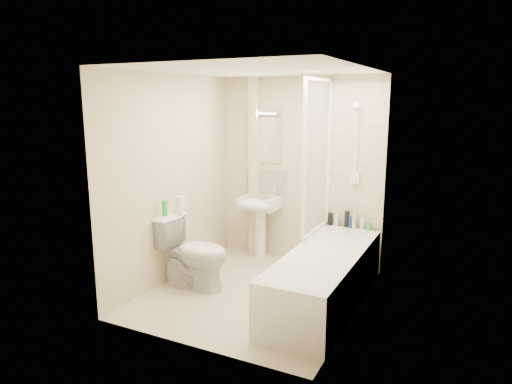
% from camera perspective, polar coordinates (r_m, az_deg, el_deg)
% --- Properties ---
extents(floor, '(2.50, 2.50, 0.00)m').
position_cam_1_polar(floor, '(5.19, 0.04, -12.49)').
color(floor, beige).
rests_on(floor, ground).
extents(wall_back, '(2.20, 0.02, 2.40)m').
position_cam_1_polar(wall_back, '(5.95, 5.40, 2.67)').
color(wall_back, beige).
rests_on(wall_back, ground).
extents(wall_left, '(0.02, 2.50, 2.40)m').
position_cam_1_polar(wall_left, '(5.40, -10.48, 1.61)').
color(wall_left, beige).
rests_on(wall_left, ground).
extents(wall_right, '(0.02, 2.50, 2.40)m').
position_cam_1_polar(wall_right, '(4.46, 12.82, -0.55)').
color(wall_right, beige).
rests_on(wall_right, ground).
extents(ceiling, '(2.20, 2.50, 0.02)m').
position_cam_1_polar(ceiling, '(4.75, 0.05, 15.02)').
color(ceiling, white).
rests_on(ceiling, wall_back).
extents(tile_back, '(0.70, 0.01, 1.75)m').
position_cam_1_polar(tile_back, '(5.69, 12.48, 4.33)').
color(tile_back, beige).
rests_on(tile_back, wall_back).
extents(tile_right, '(0.01, 2.10, 1.75)m').
position_cam_1_polar(tile_right, '(4.51, 13.10, 2.49)').
color(tile_right, beige).
rests_on(tile_right, wall_right).
extents(pipe_boxing, '(0.12, 0.12, 2.40)m').
position_cam_1_polar(pipe_boxing, '(6.15, -0.21, 3.00)').
color(pipe_boxing, beige).
rests_on(pipe_boxing, ground).
extents(splashback, '(0.60, 0.02, 0.30)m').
position_cam_1_polar(splashback, '(6.16, 1.23, 1.40)').
color(splashback, beige).
rests_on(splashback, wall_back).
extents(mirror, '(0.46, 0.01, 0.60)m').
position_cam_1_polar(mirror, '(6.08, 1.24, 6.51)').
color(mirror, white).
rests_on(mirror, wall_back).
extents(strip_light, '(0.42, 0.07, 0.07)m').
position_cam_1_polar(strip_light, '(6.04, 1.17, 9.99)').
color(strip_light, silver).
rests_on(strip_light, wall_back).
extents(bathtub, '(0.70, 2.10, 0.55)m').
position_cam_1_polar(bathtub, '(4.90, 8.58, -10.44)').
color(bathtub, white).
rests_on(bathtub, ground).
extents(shower_screen, '(0.04, 0.92, 1.80)m').
position_cam_1_polar(shower_screen, '(5.36, 7.70, 4.35)').
color(shower_screen, white).
rests_on(shower_screen, bathtub).
extents(shower_fixture, '(0.10, 0.16, 0.99)m').
position_cam_1_polar(shower_fixture, '(5.63, 12.41, 5.50)').
color(shower_fixture, white).
rests_on(shower_fixture, wall_back).
extents(pedestal_sink, '(0.50, 0.47, 0.96)m').
position_cam_1_polar(pedestal_sink, '(6.03, 0.30, -2.28)').
color(pedestal_sink, white).
rests_on(pedestal_sink, ground).
extents(bottle_black_a, '(0.06, 0.06, 0.16)m').
position_cam_1_polar(bottle_black_a, '(5.84, 9.27, -3.34)').
color(bottle_black_a, black).
rests_on(bottle_black_a, bathtub).
extents(bottle_white_a, '(0.06, 0.06, 0.14)m').
position_cam_1_polar(bottle_white_a, '(5.82, 10.01, -3.49)').
color(bottle_white_a, silver).
rests_on(bottle_white_a, bathtub).
extents(bottle_black_b, '(0.06, 0.06, 0.21)m').
position_cam_1_polar(bottle_black_b, '(5.78, 11.29, -3.32)').
color(bottle_black_b, black).
rests_on(bottle_black_b, bathtub).
extents(bottle_blue, '(0.06, 0.06, 0.13)m').
position_cam_1_polar(bottle_blue, '(5.77, 11.74, -3.72)').
color(bottle_blue, navy).
rests_on(bottle_blue, bathtub).
extents(bottle_cream, '(0.05, 0.05, 0.19)m').
position_cam_1_polar(bottle_cream, '(5.76, 12.15, -3.50)').
color(bottle_cream, beige).
rests_on(bottle_cream, bathtub).
extents(bottle_white_b, '(0.05, 0.05, 0.13)m').
position_cam_1_polar(bottle_white_b, '(5.74, 13.13, -3.88)').
color(bottle_white_b, silver).
rests_on(bottle_white_b, bathtub).
extents(bottle_green, '(0.06, 0.06, 0.09)m').
position_cam_1_polar(bottle_green, '(5.73, 13.90, -4.15)').
color(bottle_green, green).
rests_on(bottle_green, bathtub).
extents(toilet, '(0.53, 0.85, 0.83)m').
position_cam_1_polar(toilet, '(5.25, -7.81, -7.41)').
color(toilet, white).
rests_on(toilet, ground).
extents(toilet_roll_lower, '(0.11, 0.11, 0.09)m').
position_cam_1_polar(toilet_roll_lower, '(5.31, -9.64, -2.07)').
color(toilet_roll_lower, white).
rests_on(toilet_roll_lower, toilet).
extents(toilet_roll_upper, '(0.10, 0.10, 0.09)m').
position_cam_1_polar(toilet_roll_upper, '(5.29, -9.50, -1.06)').
color(toilet_roll_upper, white).
rests_on(toilet_roll_upper, toilet_roll_lower).
extents(green_bottle, '(0.06, 0.06, 0.18)m').
position_cam_1_polar(green_bottle, '(5.18, -11.34, -1.98)').
color(green_bottle, green).
rests_on(green_bottle, toilet).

